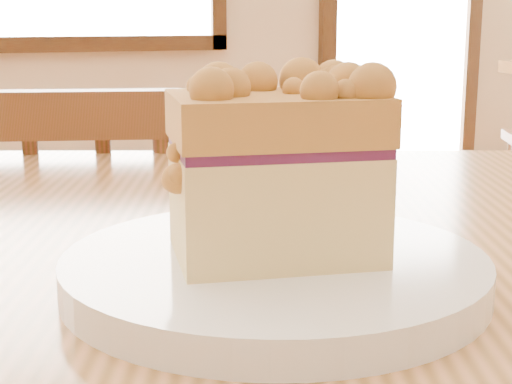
% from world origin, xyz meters
% --- Properties ---
extents(cafe_chair_main, '(0.46, 0.46, 0.83)m').
position_xyz_m(cafe_chair_main, '(-0.09, 0.80, 0.42)').
color(cafe_chair_main, brown).
rests_on(cafe_chair_main, ground).
extents(plate, '(0.24, 0.24, 0.02)m').
position_xyz_m(plate, '(-0.03, 0.17, 0.76)').
color(plate, white).
rests_on(plate, cafe_table_main).
extents(cake_slice, '(0.13, 0.10, 0.11)m').
position_xyz_m(cake_slice, '(-0.03, 0.17, 0.82)').
color(cake_slice, '#FFDA90').
rests_on(cake_slice, plate).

